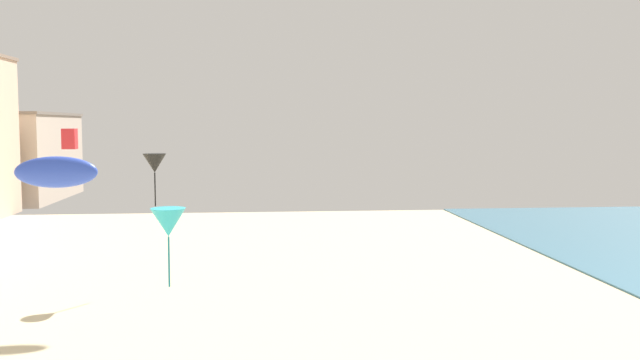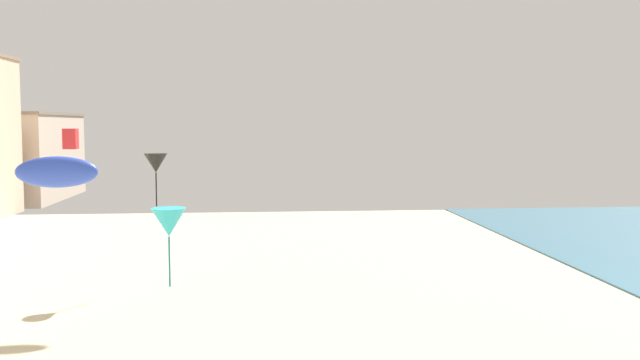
# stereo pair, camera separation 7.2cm
# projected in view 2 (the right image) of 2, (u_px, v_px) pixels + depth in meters

# --- Properties ---
(kite_red_box) EXTENTS (0.51, 0.51, 0.81)m
(kite_red_box) POSITION_uv_depth(u_px,v_px,m) (71.00, 139.00, 27.08)
(kite_red_box) COLOR red
(kite_cyan_delta) EXTENTS (1.23, 1.23, 2.80)m
(kite_cyan_delta) POSITION_uv_depth(u_px,v_px,m) (169.00, 223.00, 24.00)
(kite_cyan_delta) COLOR #2DB7CC
(kite_black_delta) EXTENTS (1.22, 1.22, 2.77)m
(kite_black_delta) POSITION_uv_depth(u_px,v_px,m) (156.00, 163.00, 35.76)
(kite_black_delta) COLOR black
(kite_blue_parafoil) EXTENTS (2.55, 0.71, 0.99)m
(kite_blue_parafoil) POSITION_uv_depth(u_px,v_px,m) (57.00, 172.00, 21.56)
(kite_blue_parafoil) COLOR blue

